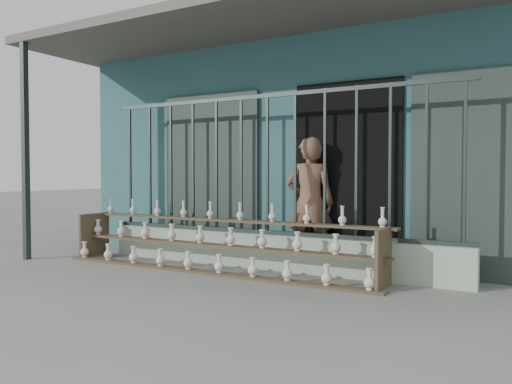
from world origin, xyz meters
The scene contains 6 objects.
ground centered at (0.00, 0.00, 0.00)m, with size 60.00×60.00×0.00m, color slate.
workshop_building centered at (0.00, 4.23, 1.62)m, with size 7.40×6.60×3.21m.
parapet_wall centered at (0.00, 1.30, 0.23)m, with size 5.00×0.20×0.45m, color #A5BCA1.
security_fence centered at (0.00, 1.30, 1.35)m, with size 5.00×0.04×1.80m.
shelf_rack centered at (-0.54, 0.89, 0.36)m, with size 4.50×0.68×0.85m.
elderly_woman centered at (0.47, 1.57, 0.85)m, with size 0.62×0.41×1.70m, color brown.
Camera 1 is at (3.00, -4.35, 1.21)m, focal length 35.00 mm.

